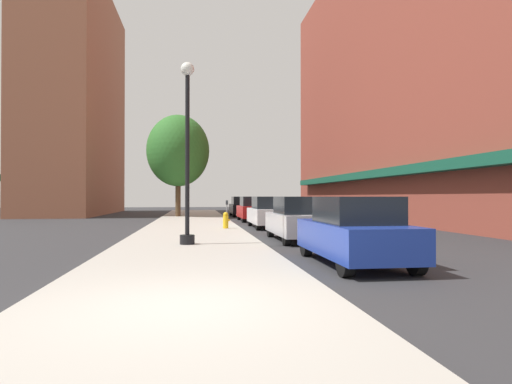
# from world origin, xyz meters

# --- Properties ---
(ground_plane) EXTENTS (90.00, 90.00, 0.00)m
(ground_plane) POSITION_xyz_m (4.00, 18.00, 0.00)
(ground_plane) COLOR #2D2D30
(sidewalk_slab) EXTENTS (4.80, 50.00, 0.12)m
(sidewalk_slab) POSITION_xyz_m (0.00, 19.00, 0.06)
(sidewalk_slab) COLOR #A8A399
(sidewalk_slab) RESTS_ON ground
(building_right_brick) EXTENTS (6.80, 40.00, 21.30)m
(building_right_brick) POSITION_xyz_m (14.99, 22.00, 10.63)
(building_right_brick) COLOR brown
(building_right_brick) RESTS_ON ground
(building_far_background) EXTENTS (6.80, 18.00, 21.11)m
(building_far_background) POSITION_xyz_m (-11.01, 37.00, 10.53)
(building_far_background) COLOR #9E6047
(building_far_background) RESTS_ON ground
(lamppost) EXTENTS (0.48, 0.48, 5.90)m
(lamppost) POSITION_xyz_m (-0.10, 8.03, 3.20)
(lamppost) COLOR black
(lamppost) RESTS_ON sidewalk_slab
(fire_hydrant) EXTENTS (0.33, 0.26, 0.79)m
(fire_hydrant) POSITION_xyz_m (1.62, 14.88, 0.52)
(fire_hydrant) COLOR gold
(fire_hydrant) RESTS_ON sidewalk_slab
(parking_meter_near) EXTENTS (0.14, 0.09, 1.31)m
(parking_meter_near) POSITION_xyz_m (2.05, 20.08, 0.95)
(parking_meter_near) COLOR slate
(parking_meter_near) RESTS_ON sidewalk_slab
(tree_near) EXTENTS (4.84, 4.84, 7.90)m
(tree_near) POSITION_xyz_m (-1.18, 28.21, 5.22)
(tree_near) COLOR #4C3823
(tree_near) RESTS_ON sidewalk_slab
(car_blue) EXTENTS (1.80, 4.30, 1.66)m
(car_blue) POSITION_xyz_m (4.00, 3.96, 0.81)
(car_blue) COLOR black
(car_blue) RESTS_ON ground
(car_silver) EXTENTS (1.80, 4.30, 1.66)m
(car_silver) POSITION_xyz_m (4.00, 9.78, 0.81)
(car_silver) COLOR black
(car_silver) RESTS_ON ground
(car_white) EXTENTS (1.80, 4.30, 1.66)m
(car_white) POSITION_xyz_m (4.00, 16.49, 0.81)
(car_white) COLOR black
(car_white) RESTS_ON ground
(car_red) EXTENTS (1.80, 4.30, 1.66)m
(car_red) POSITION_xyz_m (4.00, 22.93, 0.81)
(car_red) COLOR black
(car_red) RESTS_ON ground
(car_black) EXTENTS (1.80, 4.30, 1.66)m
(car_black) POSITION_xyz_m (4.00, 30.08, 0.81)
(car_black) COLOR black
(car_black) RESTS_ON ground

